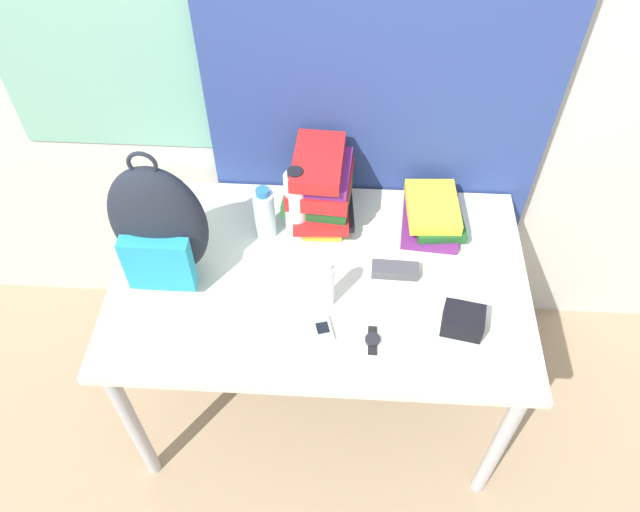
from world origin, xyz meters
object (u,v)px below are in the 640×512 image
sunglasses_case (395,270)px  book_stack_left (320,189)px  backpack (159,227)px  water_bottle (265,214)px  sunscreen_bottle (327,285)px  sports_bottle (296,205)px  cell_phone (323,329)px  camera_pouch (463,321)px  book_stack_center (433,213)px  wristwatch (373,340)px

sunglasses_case → book_stack_left: bearing=137.2°
backpack → book_stack_left: size_ratio=1.74×
water_bottle → sunscreen_bottle: 0.36m
sports_bottle → sunglasses_case: bearing=-25.6°
book_stack_left → water_bottle: book_stack_left is taller
water_bottle → sunscreen_bottle: size_ratio=1.09×
sunscreen_bottle → cell_phone: sunscreen_bottle is taller
sunscreen_bottle → camera_pouch: 0.42m
book_stack_left → book_stack_center: book_stack_left is taller
water_bottle → wristwatch: water_bottle is taller
book_stack_center → wristwatch: book_stack_center is taller
backpack → wristwatch: size_ratio=4.95×
book_stack_center → sports_bottle: (-0.46, -0.08, 0.09)m
sunscreen_bottle → wristwatch: bearing=-42.9°
camera_pouch → water_bottle: bearing=151.0°
sports_bottle → cell_phone: sports_bottle is taller
backpack → book_stack_left: (0.47, 0.27, -0.07)m
book_stack_left → wristwatch: 0.55m
backpack → camera_pouch: (0.92, -0.17, -0.18)m
water_bottle → camera_pouch: size_ratio=1.52×
sports_bottle → backpack: bearing=-154.5°
book_stack_left → wristwatch: (0.19, -0.50, -0.13)m
cell_phone → sports_bottle: bearing=105.3°
backpack → wristwatch: (0.65, -0.23, -0.21)m
cell_phone → camera_pouch: (0.42, 0.04, 0.03)m
book_stack_center → wristwatch: bearing=-112.2°
backpack → sports_bottle: (0.40, 0.19, -0.07)m
sports_bottle → camera_pouch: sports_bottle is taller
backpack → sunscreen_bottle: backpack is taller
cell_phone → backpack: bearing=158.1°
camera_pouch → wristwatch: camera_pouch is taller
book_stack_left → water_bottle: (-0.18, -0.09, -0.04)m
book_stack_left → book_stack_center: (0.39, -0.00, -0.09)m
book_stack_center → cell_phone: 0.59m
sunglasses_case → wristwatch: (-0.07, -0.26, -0.01)m
sunglasses_case → water_bottle: bearing=160.7°
book_stack_left → sunscreen_bottle: book_stack_left is taller
sunscreen_bottle → book_stack_left: bearing=96.5°
sunscreen_bottle → wristwatch: sunscreen_bottle is taller
water_bottle → sunglasses_case: bearing=-19.3°
backpack → sports_bottle: bearing=25.5°
sunscreen_bottle → camera_pouch: size_ratio=1.39×
backpack → sunglasses_case: 0.75m
camera_pouch → cell_phone: bearing=-175.1°
cell_phone → wristwatch: 0.15m
sports_bottle → wristwatch: (0.26, -0.42, -0.13)m
cell_phone → book_stack_left: bearing=94.3°
sports_bottle → cell_phone: size_ratio=2.88×
book_stack_left → sunscreen_bottle: bearing=-83.5°
sports_bottle → sunscreen_bottle: 0.31m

